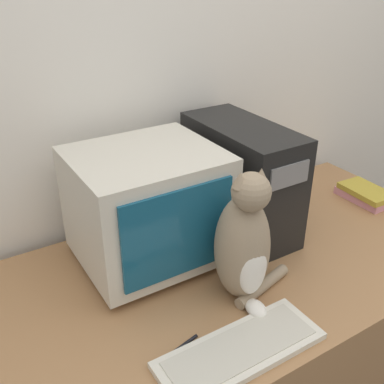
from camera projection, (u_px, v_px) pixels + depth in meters
name	position (u px, v px, depth m)	size (l,w,h in m)	color
wall_back	(174.00, 81.00, 1.60)	(7.00, 0.05, 2.50)	silver
desk	(243.00, 344.00, 1.64)	(1.59, 0.82, 0.77)	#9E7047
crt_monitor	(148.00, 207.00, 1.37)	(0.43, 0.39, 0.37)	beige
computer_tower	(241.00, 179.00, 1.54)	(0.21, 0.46, 0.39)	black
keyboard	(241.00, 350.00, 1.10)	(0.43, 0.16, 0.02)	silver
cat	(244.00, 245.00, 1.22)	(0.26, 0.22, 0.41)	gray
book_stack	(365.00, 194.00, 1.79)	(0.13, 0.22, 0.05)	pink
pen	(176.00, 351.00, 1.11)	(0.15, 0.04, 0.01)	black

